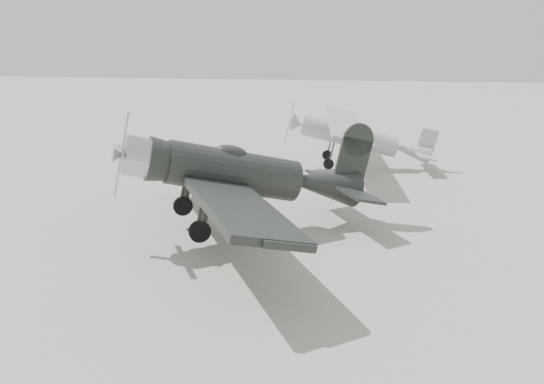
% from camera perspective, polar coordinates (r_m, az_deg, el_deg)
% --- Properties ---
extents(ground, '(160.00, 160.00, 0.00)m').
position_cam_1_polar(ground, '(18.14, 3.24, -7.27)').
color(ground, '#A7A194').
rests_on(ground, ground).
extents(lowwing_monoplane, '(10.79, 13.03, 4.43)m').
position_cam_1_polar(lowwing_monoplane, '(19.78, -2.92, 1.91)').
color(lowwing_monoplane, black).
rests_on(lowwing_monoplane, ground).
extents(highwing_monoplane, '(8.34, 11.74, 3.32)m').
position_cam_1_polar(highwing_monoplane, '(30.48, 8.97, 6.30)').
color(highwing_monoplane, '#A8ACAE').
rests_on(highwing_monoplane, ground).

